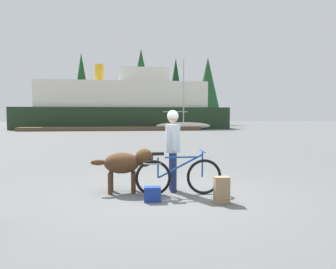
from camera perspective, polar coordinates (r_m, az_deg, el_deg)
The scene contains 13 objects.
ground_plane at distance 6.52m, azimuth 0.53°, elevation -11.14°, with size 160.00×160.00×0.00m, color #595B5B.
bicycle at distance 6.44m, azimuth 1.91°, elevation -7.70°, with size 1.81×0.44×0.92m.
person_cyclist at distance 6.68m, azimuth 0.89°, elevation -1.44°, with size 0.32×0.53×1.77m.
dog at distance 6.70m, azimuth -7.65°, elevation -5.26°, with size 1.34×0.53×0.94m.
backpack at distance 5.98m, azimuth 9.91°, elevation -10.08°, with size 0.28×0.20×0.50m, color #8C7251.
handbag_pannier at distance 6.02m, azimuth -2.91°, elevation -10.98°, with size 0.32×0.18×0.29m, color navy.
dock_pier at distance 34.71m, azimuth -10.36°, elevation 1.07°, with size 19.66×2.49×0.40m, color brown.
ferry_boat at distance 40.97m, azimuth -8.02°, elevation 5.18°, with size 25.88×8.99×8.25m.
sailboat_moored at distance 36.01m, azimuth 2.88°, elevation 1.70°, with size 6.43×1.80×8.13m.
pine_tree_far_left at distance 56.11m, azimuth -15.72°, elevation 9.60°, with size 2.95×2.95×12.51m.
pine_tree_center at distance 54.04m, azimuth -5.00°, elevation 10.40°, with size 4.14×4.14×13.09m.
pine_tree_far_right at distance 56.35m, azimuth 7.37°, elevation 9.35°, with size 4.26×4.26×12.04m.
pine_tree_mid_back at distance 58.08m, azimuth 1.44°, elevation 9.14°, with size 3.22×3.22×12.31m.
Camera 1 is at (-0.81, -6.26, 1.65)m, focal length 32.90 mm.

